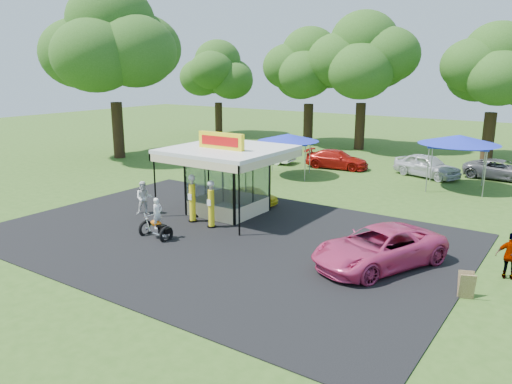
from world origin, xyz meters
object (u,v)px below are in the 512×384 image
spectator_west (144,198)px  gas_pump_left (192,200)px  gas_pump_right (211,205)px  tent_east (459,140)px  tent_west (288,138)px  bg_car_c (427,166)px  bg_car_b (337,159)px  gas_station_kiosk (228,179)px  a_frame_sign (466,285)px  pink_sedan (379,248)px  motorcycle (157,222)px  spectator_east_b (511,256)px  bg_car_a (265,152)px  kiosk_car (253,195)px  bg_car_d (501,170)px

spectator_west → gas_pump_left: bearing=-36.2°
gas_pump_right → tent_east: size_ratio=0.48×
tent_west → bg_car_c: bearing=32.4°
bg_car_b → gas_station_kiosk: bearing=175.4°
a_frame_sign → tent_west: bearing=116.3°
pink_sedan → bg_car_b: (-9.36, 16.17, -0.07)m
motorcycle → tent_west: tent_west is taller
gas_station_kiosk → pink_sedan: size_ratio=1.01×
gas_pump_right → bg_car_b: size_ratio=0.49×
motorcycle → pink_sedan: size_ratio=0.36×
gas_station_kiosk → spectator_west: bearing=-143.1°
a_frame_sign → gas_pump_right: bearing=152.9°
spectator_east_b → bg_car_a: bearing=-46.3°
spectator_west → bg_car_b: 16.57m
tent_east → tent_west: bearing=-166.0°
tent_west → pink_sedan: bearing=-47.2°
tent_west → tent_east: size_ratio=0.87×
spectator_east_b → a_frame_sign: bearing=59.1°
kiosk_car → gas_pump_left: bearing=173.3°
gas_pump_left → motorcycle: gas_pump_left is taller
bg_car_a → tent_west: tent_west is taller
motorcycle → bg_car_b: 18.60m
bg_car_c → bg_car_a: bearing=116.9°
bg_car_a → gas_station_kiosk: bearing=-161.6°
tent_east → spectator_west: bearing=-128.6°
pink_sedan → bg_car_a: size_ratio=1.13×
bg_car_a → bg_car_c: 12.13m
a_frame_sign → spectator_east_b: (0.90, 2.48, 0.40)m
kiosk_car → tent_east: size_ratio=0.59×
a_frame_sign → tent_west: 19.30m
pink_sedan → tent_west: 16.25m
gas_pump_left → gas_pump_right: bearing=-7.5°
pink_sedan → bg_car_a: 21.40m
a_frame_sign → pink_sedan: 3.46m
spectator_east_b → motorcycle: bearing=5.6°
gas_station_kiosk → a_frame_sign: size_ratio=6.16×
spectator_west → bg_car_c: bearing=17.5°
gas_station_kiosk → a_frame_sign: bearing=-15.5°
a_frame_sign → spectator_east_b: spectator_east_b is taller
bg_car_d → gas_pump_right: bearing=156.2°
gas_station_kiosk → bg_car_d: 19.39m
spectator_west → bg_car_d: 23.34m
spectator_west → bg_car_b: size_ratio=0.37×
bg_car_b → tent_east: (8.74, -1.76, 2.33)m
kiosk_car → bg_car_a: size_ratio=0.60×
pink_sedan → spectator_east_b: spectator_east_b is taller
motorcycle → bg_car_b: size_ratio=0.41×
bg_car_d → tent_west: bearing=122.6°
motorcycle → spectator_east_b: (13.25, 3.93, 0.10)m
bg_car_b → tent_west: (-1.61, -4.33, 1.95)m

